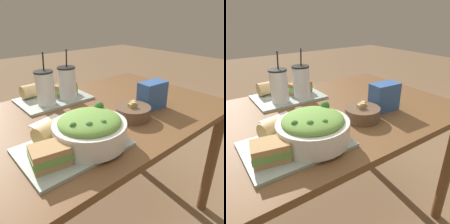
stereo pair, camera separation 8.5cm
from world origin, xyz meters
The scene contains 13 objects.
dining_table centered at (0.00, 0.00, 0.67)m, with size 1.46×0.86×0.77m.
tray_near centered at (-0.17, -0.20, 0.77)m, with size 0.37×0.26×0.01m.
tray_far centered at (0.00, 0.27, 0.77)m, with size 0.37×0.26×0.01m.
salad_bowl centered at (-0.11, -0.23, 0.83)m, with size 0.26×0.26×0.12m.
soup_bowl centered at (0.17, -0.17, 0.80)m, with size 0.16×0.16×0.08m.
sandwich_near centered at (-0.28, -0.25, 0.81)m, with size 0.13×0.11×0.06m.
baguette_near centered at (-0.19, -0.11, 0.81)m, with size 0.18×0.12×0.07m.
sandwich_far centered at (0.08, 0.28, 0.81)m, with size 0.14×0.12×0.06m.
baguette_far centered at (-0.07, 0.36, 0.81)m, with size 0.13×0.08×0.07m.
drink_cup_dark centered at (-0.07, 0.21, 0.86)m, with size 0.09×0.09×0.26m.
drink_cup_red centered at (0.06, 0.21, 0.86)m, with size 0.09×0.09×0.26m.
chip_bag centered at (0.32, -0.15, 0.83)m, with size 0.14×0.09×0.14m.
napkin_folded centered at (-0.14, 0.03, 0.77)m, with size 0.17×0.14×0.00m.
Camera 1 is at (-0.50, -0.78, 1.21)m, focal length 35.00 mm.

